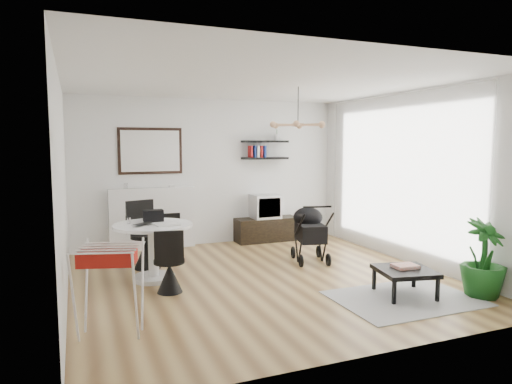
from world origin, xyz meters
name	(u,v)px	position (x,y,z in m)	size (l,w,h in m)	color
floor	(261,279)	(0.00, 0.00, 0.00)	(5.00, 5.00, 0.00)	brown
ceiling	(262,82)	(0.00, 0.00, 2.70)	(5.00, 5.00, 0.00)	white
wall_back	(210,172)	(0.00, 2.50, 1.35)	(5.00, 5.00, 0.00)	white
wall_left	(62,189)	(-2.50, 0.00, 1.35)	(5.00, 5.00, 0.00)	white
wall_right	(409,178)	(2.50, 0.00, 1.35)	(5.00, 5.00, 0.00)	white
sheer_curtain	(395,177)	(2.40, 0.20, 1.35)	(0.04, 3.60, 2.60)	white
fireplace	(152,211)	(-1.10, 2.42, 0.69)	(1.50, 0.17, 2.16)	white
shelf_lower	(265,158)	(1.05, 2.37, 1.60)	(0.90, 0.25, 0.04)	black
shelf_upper	(265,142)	(1.05, 2.37, 1.92)	(0.90, 0.25, 0.04)	black
pendant_lamp	(298,125)	(0.70, 0.30, 2.15)	(0.90, 0.90, 0.10)	tan
tv_console	(267,229)	(1.05, 2.28, 0.23)	(1.21, 0.42, 0.46)	black
crt_tv	(265,206)	(1.02, 2.27, 0.68)	(0.52, 0.45, 0.45)	silver
dining_table	(153,243)	(-1.39, 0.51, 0.52)	(1.07, 1.07, 0.78)	white
laptop	(145,225)	(-1.51, 0.42, 0.80)	(0.31, 0.20, 0.02)	black
black_bag	(153,216)	(-1.35, 0.72, 0.87)	(0.27, 0.16, 0.16)	black
newspaper	(167,225)	(-1.23, 0.36, 0.79)	(0.31, 0.25, 0.01)	silver
drinking_glass	(129,221)	(-1.70, 0.65, 0.83)	(0.05, 0.05, 0.09)	white
chair_far	(146,247)	(-1.40, 1.17, 0.32)	(0.52, 0.54, 1.02)	black
chair_near	(170,273)	(-1.30, -0.12, 0.26)	(0.41, 0.42, 0.82)	black
drying_rack	(110,289)	(-2.09, -1.19, 0.47)	(0.73, 0.70, 0.90)	white
stroller	(310,235)	(1.10, 0.64, 0.41)	(0.65, 0.85, 0.96)	black
rug	(405,298)	(1.30, -1.41, 0.01)	(1.69, 1.22, 0.01)	#A9A9A9
coffee_table	(405,272)	(1.37, -1.31, 0.30)	(0.76, 0.76, 0.33)	black
magazines	(405,266)	(1.41, -1.27, 0.36)	(0.29, 0.23, 0.04)	#D95336
potted_plant	(483,258)	(2.25, -1.68, 0.48)	(0.54, 0.54, 0.96)	#175017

